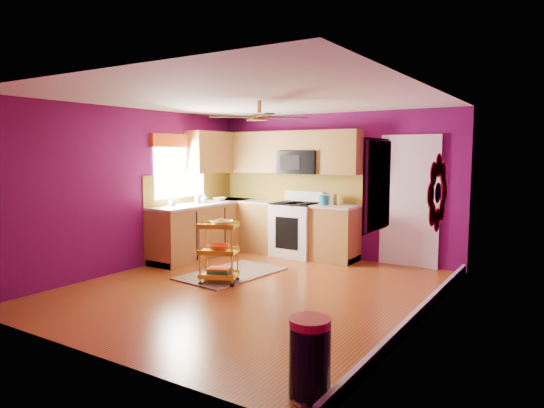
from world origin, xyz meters
The scene contains 18 objects.
ground centered at (0.00, 0.00, 0.00)m, with size 5.00×5.00×0.00m, color brown.
room_envelope centered at (0.03, 0.00, 1.63)m, with size 4.54×5.04×2.52m.
lower_cabinets centered at (-1.35, 1.82, 0.43)m, with size 2.81×2.31×0.94m.
electric_range centered at (-0.55, 2.17, 0.48)m, with size 0.76×0.66×1.13m.
upper_cabinetry centered at (-1.24, 2.17, 1.80)m, with size 2.80×2.30×1.26m.
left_window centered at (-2.22, 1.05, 1.74)m, with size 0.08×1.35×1.08m.
panel_door centered at (1.35, 2.47, 1.02)m, with size 0.95×0.11×2.15m.
right_wall_art centered at (2.23, -0.34, 1.44)m, with size 0.04×2.74×1.04m.
ceiling_fan centered at (0.00, 0.20, 2.29)m, with size 1.01×1.01×0.26m.
shag_rug centered at (-0.72, 0.50, 0.01)m, with size 0.95×1.55×0.02m, color black.
rolling_cart centered at (-0.55, 0.01, 0.47)m, with size 0.61×0.54×0.92m.
trash_can centered at (1.99, -2.11, 0.30)m, with size 0.40×0.40×0.60m.
teal_kettle centered at (-0.01, 2.19, 1.02)m, with size 0.18×0.18×0.21m.
toaster centered at (0.05, 2.24, 1.03)m, with size 0.22×0.15×0.18m, color beige.
soap_bottle_a centered at (-1.96, 1.20, 1.03)m, with size 0.08×0.08×0.17m, color #EA3F72.
soap_bottle_b centered at (-1.99, 1.40, 1.02)m, with size 0.12×0.12×0.16m, color white.
counter_dish centered at (-1.97, 1.81, 0.97)m, with size 0.24×0.24×0.06m, color white.
counter_cup centered at (-2.05, 0.67, 0.99)m, with size 0.13×0.13×0.10m, color white.
Camera 1 is at (3.60, -5.18, 1.81)m, focal length 32.00 mm.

